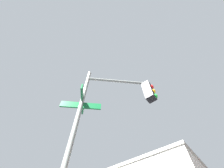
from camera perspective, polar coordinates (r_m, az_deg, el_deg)
traffic_signal_near at (r=3.78m, az=1.70°, el=-9.83°), size 2.08×2.10×5.65m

